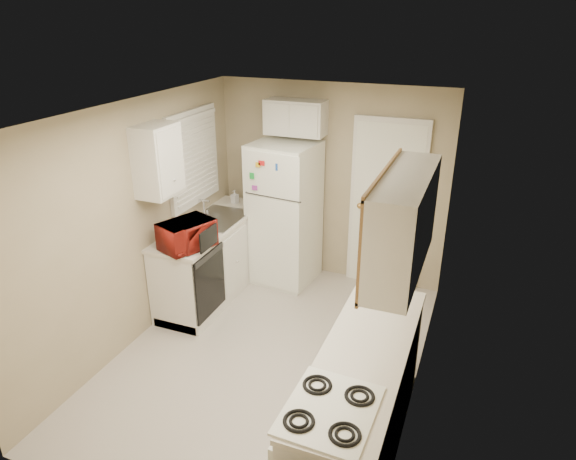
% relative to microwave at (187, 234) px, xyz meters
% --- Properties ---
extents(floor, '(3.80, 3.80, 0.00)m').
position_rel_microwave_xyz_m(floor, '(1.00, -0.23, -1.05)').
color(floor, beige).
rests_on(floor, ground).
extents(ceiling, '(3.80, 3.80, 0.00)m').
position_rel_microwave_xyz_m(ceiling, '(1.00, -0.23, 1.35)').
color(ceiling, white).
rests_on(ceiling, floor).
extents(wall_left, '(3.80, 3.80, 0.00)m').
position_rel_microwave_xyz_m(wall_left, '(-0.40, -0.23, 0.15)').
color(wall_left, tan).
rests_on(wall_left, floor).
extents(wall_right, '(3.80, 3.80, 0.00)m').
position_rel_microwave_xyz_m(wall_right, '(2.40, -0.23, 0.15)').
color(wall_right, tan).
rests_on(wall_right, floor).
extents(wall_back, '(2.80, 2.80, 0.00)m').
position_rel_microwave_xyz_m(wall_back, '(1.00, 1.67, 0.15)').
color(wall_back, tan).
rests_on(wall_back, floor).
extents(wall_front, '(2.80, 2.80, 0.00)m').
position_rel_microwave_xyz_m(wall_front, '(1.00, -2.13, 0.15)').
color(wall_front, tan).
rests_on(wall_front, floor).
extents(left_counter, '(0.60, 1.80, 0.90)m').
position_rel_microwave_xyz_m(left_counter, '(-0.10, 0.67, -0.60)').
color(left_counter, silver).
rests_on(left_counter, floor).
extents(dishwasher, '(0.03, 0.58, 0.72)m').
position_rel_microwave_xyz_m(dishwasher, '(0.19, 0.07, -0.56)').
color(dishwasher, black).
rests_on(dishwasher, floor).
extents(sink, '(0.54, 0.74, 0.16)m').
position_rel_microwave_xyz_m(sink, '(-0.10, 0.82, -0.19)').
color(sink, gray).
rests_on(sink, left_counter).
extents(microwave, '(0.59, 0.46, 0.35)m').
position_rel_microwave_xyz_m(microwave, '(0.00, 0.00, 0.00)').
color(microwave, maroon).
rests_on(microwave, left_counter).
extents(soap_bottle, '(0.10, 0.10, 0.17)m').
position_rel_microwave_xyz_m(soap_bottle, '(-0.15, 1.36, -0.05)').
color(soap_bottle, beige).
rests_on(soap_bottle, left_counter).
extents(window_blinds, '(0.10, 0.98, 1.08)m').
position_rel_microwave_xyz_m(window_blinds, '(-0.36, 0.82, 0.55)').
color(window_blinds, silver).
rests_on(window_blinds, wall_left).
extents(upper_cabinet_left, '(0.30, 0.45, 0.70)m').
position_rel_microwave_xyz_m(upper_cabinet_left, '(-0.25, -0.01, 0.75)').
color(upper_cabinet_left, silver).
rests_on(upper_cabinet_left, wall_left).
extents(refrigerator, '(0.79, 0.77, 1.74)m').
position_rel_microwave_xyz_m(refrigerator, '(0.54, 1.31, -0.18)').
color(refrigerator, white).
rests_on(refrigerator, floor).
extents(cabinet_over_fridge, '(0.70, 0.30, 0.40)m').
position_rel_microwave_xyz_m(cabinet_over_fridge, '(0.60, 1.52, 0.95)').
color(cabinet_over_fridge, silver).
rests_on(cabinet_over_fridge, wall_back).
extents(interior_door, '(0.86, 0.06, 2.08)m').
position_rel_microwave_xyz_m(interior_door, '(1.70, 1.63, -0.03)').
color(interior_door, white).
rests_on(interior_door, floor).
extents(right_counter, '(0.60, 2.00, 0.90)m').
position_rel_microwave_xyz_m(right_counter, '(2.10, -1.03, -0.60)').
color(right_counter, silver).
rests_on(right_counter, floor).
extents(upper_cabinet_right, '(0.30, 1.20, 0.70)m').
position_rel_microwave_xyz_m(upper_cabinet_right, '(2.25, -0.73, 0.75)').
color(upper_cabinet_right, silver).
rests_on(upper_cabinet_right, wall_right).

